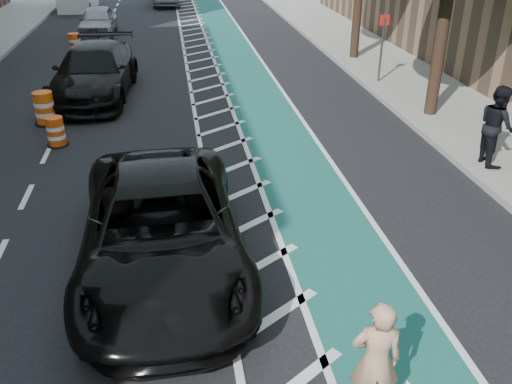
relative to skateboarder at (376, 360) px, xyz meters
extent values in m
plane|color=black|center=(-2.30, 2.03, -0.94)|extent=(120.00, 120.00, 0.00)
cube|color=#16504A|center=(0.70, 12.03, -0.93)|extent=(2.00, 90.00, 0.01)
cube|color=silver|center=(-0.80, 12.03, -0.93)|extent=(1.40, 90.00, 0.01)
cube|color=gray|center=(7.20, 12.03, -0.86)|extent=(5.00, 90.00, 0.15)
cube|color=gray|center=(4.75, 12.03, -0.86)|extent=(0.12, 90.00, 0.16)
cylinder|color=#382619|center=(5.60, 10.03, 1.26)|extent=(0.36, 0.36, 4.40)
cylinder|color=#382619|center=(5.60, 18.03, 1.26)|extent=(0.36, 0.36, 4.40)
cylinder|color=#4C4C4C|center=(5.30, 14.03, 0.26)|extent=(0.08, 0.08, 2.40)
cube|color=red|center=(5.30, 14.03, 1.36)|extent=(0.35, 0.02, 0.35)
imported|color=tan|center=(0.00, 0.00, 0.00)|extent=(0.67, 0.50, 1.67)
imported|color=black|center=(-2.48, 3.62, -0.12)|extent=(2.86, 5.95, 1.63)
imported|color=black|center=(-4.70, 14.19, -0.09)|extent=(2.84, 6.01, 1.69)
imported|color=#96959A|center=(-5.68, 25.06, -0.22)|extent=(1.78, 4.22, 1.42)
imported|color=black|center=(5.40, 6.65, 0.18)|extent=(0.81, 1.00, 1.93)
cube|color=white|center=(-7.87, 32.54, -0.21)|extent=(1.95, 1.56, 1.46)
cylinder|color=black|center=(-8.75, 32.14, -0.60)|extent=(0.25, 0.68, 0.68)
cylinder|color=black|center=(-6.99, 32.15, -0.60)|extent=(0.25, 0.68, 0.68)
cylinder|color=black|center=(-8.76, 35.65, -0.60)|extent=(0.25, 0.68, 0.68)
cylinder|color=black|center=(-7.00, 35.65, -0.60)|extent=(0.25, 0.68, 0.68)
cylinder|color=#E0490B|center=(-5.30, 9.83, -0.54)|extent=(0.46, 0.46, 0.79)
cylinder|color=silver|center=(-5.30, 9.83, -0.67)|extent=(0.47, 0.47, 0.11)
cylinder|color=silver|center=(-5.30, 9.83, -0.43)|extent=(0.47, 0.47, 0.11)
cylinder|color=black|center=(-5.30, 9.83, -0.92)|extent=(0.58, 0.58, 0.04)
cylinder|color=#E6560C|center=(-5.90, 11.63, -0.45)|extent=(0.56, 0.56, 0.97)
cylinder|color=silver|center=(-5.90, 11.63, -0.61)|extent=(0.57, 0.57, 0.13)
cylinder|color=silver|center=(-5.90, 11.63, -0.31)|extent=(0.57, 0.57, 0.13)
cylinder|color=black|center=(-5.90, 11.63, -0.92)|extent=(0.71, 0.71, 0.04)
cylinder|color=#FF510D|center=(-6.30, 21.03, -0.50)|extent=(0.50, 0.50, 0.87)
cylinder|color=silver|center=(-6.30, 21.03, -0.65)|extent=(0.51, 0.51, 0.12)
cylinder|color=silver|center=(-6.30, 21.03, -0.38)|extent=(0.51, 0.51, 0.12)
cylinder|color=black|center=(-6.30, 21.03, -0.92)|extent=(0.64, 0.64, 0.04)
camera|label=1|loc=(-2.12, -4.45, 4.65)|focal=38.00mm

